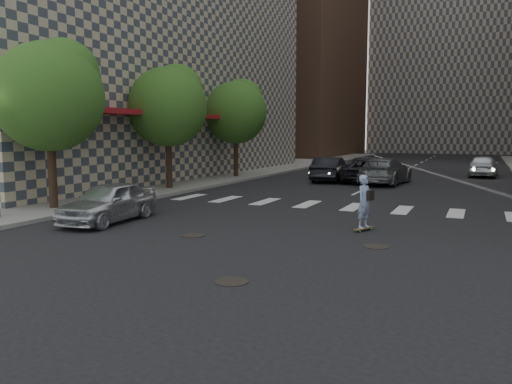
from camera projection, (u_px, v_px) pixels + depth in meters
ground at (234, 251)px, 13.07m from camera, size 160.00×160.00×0.00m
sidewalk_left at (182, 174)px, 37.10m from camera, size 13.00×80.00×0.15m
building_left at (121, 2)px, 35.91m from camera, size 16.40×33.00×25.00m
tower_left at (285, 10)px, 68.68m from camera, size 18.00×24.00×40.00m
tower_center at (451, 3)px, 80.81m from camera, size 22.00×20.00×48.00m
tree_a at (52, 92)px, 19.24m from camera, size 4.20×4.20×6.60m
tree_b at (170, 103)px, 26.48m from camera, size 4.20×4.20×6.60m
tree_c at (237, 110)px, 33.72m from camera, size 4.20×4.20×6.60m
manhole_a at (232, 281)px, 10.32m from camera, size 0.70×0.70×0.02m
manhole_b at (193, 235)px, 14.98m from camera, size 0.70×0.70×0.02m
manhole_c at (376, 246)px, 13.53m from camera, size 0.70×0.70×0.02m
skateboarder at (365, 202)px, 15.63m from camera, size 0.60×0.91×1.77m
silver_sedan at (109, 202)px, 17.21m from camera, size 1.95×4.23×1.41m
traffic_car_a at (330, 169)px, 31.92m from camera, size 2.04×4.83×1.55m
traffic_car_b at (385, 171)px, 30.13m from camera, size 2.75×5.69×1.60m
traffic_car_c at (366, 171)px, 31.23m from camera, size 2.44×5.21×1.44m
traffic_car_d at (483, 166)px, 35.30m from camera, size 2.11×4.67×1.56m
traffic_car_e at (367, 167)px, 35.37m from camera, size 1.47×4.12×1.35m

